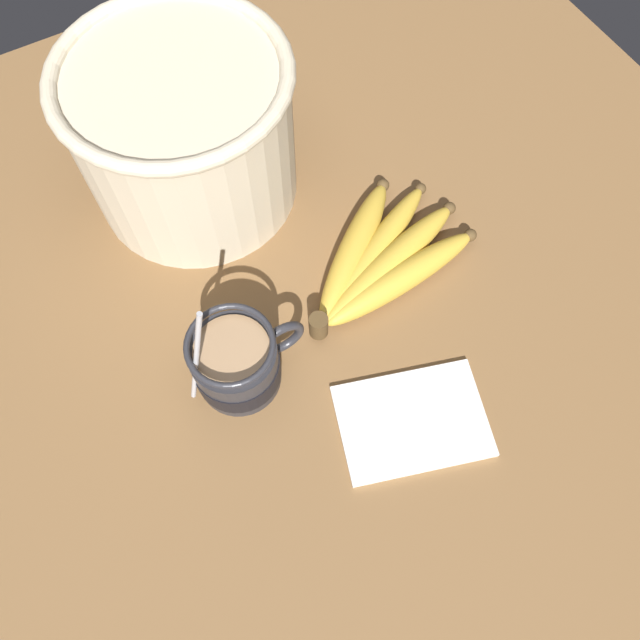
{
  "coord_description": "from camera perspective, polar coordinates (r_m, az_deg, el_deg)",
  "views": [
    {
      "loc": [
        -11.77,
        -22.61,
        63.15
      ],
      "look_at": [
        1.45,
        0.75,
        6.42
      ],
      "focal_mm": 35.0,
      "sensor_mm": 36.0,
      "label": 1
    }
  ],
  "objects": [
    {
      "name": "coffee_mug",
      "position": [
        0.62,
        -7.59,
        -3.93
      ],
      "size": [
        12.8,
        8.66,
        16.52
      ],
      "color": "#28282D",
      "rests_on": "table"
    },
    {
      "name": "banana_bunch",
      "position": [
        0.69,
        5.49,
        5.41
      ],
      "size": [
        22.24,
        15.19,
        4.02
      ],
      "color": "#4C381E",
      "rests_on": "table"
    },
    {
      "name": "table",
      "position": [
        0.67,
        -0.76,
        -2.93
      ],
      "size": [
        115.92,
        115.92,
        2.58
      ],
      "color": "brown",
      "rests_on": "ground"
    },
    {
      "name": "napkin",
      "position": [
        0.63,
        8.44,
        -9.11
      ],
      "size": [
        16.97,
        14.11,
        0.6
      ],
      "color": "white",
      "rests_on": "table"
    },
    {
      "name": "woven_basket",
      "position": [
        0.71,
        -12.23,
        16.54
      ],
      "size": [
        24.32,
        24.32,
        17.74
      ],
      "color": "beige",
      "rests_on": "table"
    }
  ]
}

